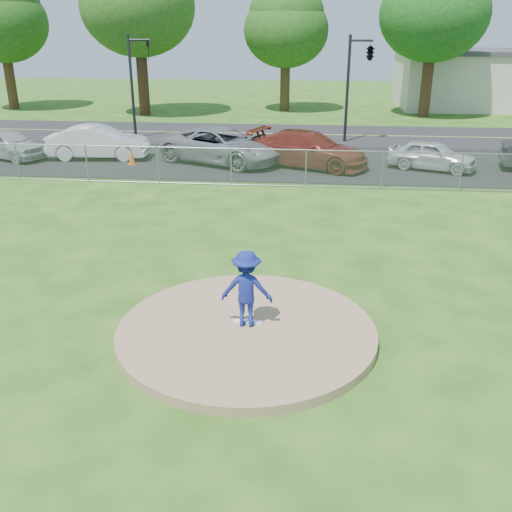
{
  "coord_description": "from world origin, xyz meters",
  "views": [
    {
      "loc": [
        1.23,
        -10.37,
        6.04
      ],
      "look_at": [
        0.0,
        2.0,
        1.0
      ],
      "focal_mm": 40.0,
      "sensor_mm": 36.0,
      "label": 1
    }
  ],
  "objects_px": {
    "parked_car_white": "(98,142)",
    "traffic_cone": "(132,158)",
    "traffic_signal_center": "(368,54)",
    "parked_car_pearl": "(432,155)",
    "tree_center": "(286,19)",
    "traffic_signal_left": "(135,77)",
    "parked_car_silver": "(7,144)",
    "commercial_building": "(504,79)",
    "parked_car_gray": "(222,146)",
    "parked_car_darkred": "(309,149)",
    "pitcher": "(247,289)"
  },
  "relations": [
    {
      "from": "tree_center",
      "to": "traffic_cone",
      "type": "height_order",
      "value": "tree_center"
    },
    {
      "from": "commercial_building",
      "to": "parked_car_white",
      "type": "relative_size",
      "value": 3.43
    },
    {
      "from": "parked_car_darkred",
      "to": "parked_car_pearl",
      "type": "distance_m",
      "value": 5.51
    },
    {
      "from": "pitcher",
      "to": "parked_car_pearl",
      "type": "relative_size",
      "value": 0.43
    },
    {
      "from": "parked_car_silver",
      "to": "parked_car_gray",
      "type": "xyz_separation_m",
      "value": [
        10.49,
        0.06,
        0.09
      ]
    },
    {
      "from": "traffic_signal_left",
      "to": "traffic_cone",
      "type": "height_order",
      "value": "traffic_signal_left"
    },
    {
      "from": "traffic_signal_center",
      "to": "parked_car_darkred",
      "type": "bearing_deg",
      "value": -114.47
    },
    {
      "from": "traffic_cone",
      "to": "parked_car_white",
      "type": "height_order",
      "value": "parked_car_white"
    },
    {
      "from": "commercial_building",
      "to": "traffic_cone",
      "type": "relative_size",
      "value": 25.54
    },
    {
      "from": "parked_car_white",
      "to": "traffic_cone",
      "type": "bearing_deg",
      "value": -124.33
    },
    {
      "from": "traffic_signal_left",
      "to": "parked_car_pearl",
      "type": "height_order",
      "value": "traffic_signal_left"
    },
    {
      "from": "traffic_signal_left",
      "to": "parked_car_silver",
      "type": "xyz_separation_m",
      "value": [
        -4.72,
        -6.12,
        -2.64
      ]
    },
    {
      "from": "pitcher",
      "to": "traffic_signal_center",
      "type": "bearing_deg",
      "value": -98.91
    },
    {
      "from": "commercial_building",
      "to": "parked_car_white",
      "type": "height_order",
      "value": "commercial_building"
    },
    {
      "from": "parked_car_gray",
      "to": "parked_car_pearl",
      "type": "height_order",
      "value": "parked_car_gray"
    },
    {
      "from": "parked_car_white",
      "to": "parked_car_pearl",
      "type": "bearing_deg",
      "value": -97.78
    },
    {
      "from": "parked_car_silver",
      "to": "parked_car_white",
      "type": "xyz_separation_m",
      "value": [
        4.4,
        0.43,
        0.07
      ]
    },
    {
      "from": "commercial_building",
      "to": "parked_car_pearl",
      "type": "xyz_separation_m",
      "value": [
        -9.44,
        -22.47,
        -1.5
      ]
    },
    {
      "from": "tree_center",
      "to": "parked_car_darkred",
      "type": "distance_m",
      "value": 19.37
    },
    {
      "from": "pitcher",
      "to": "parked_car_darkred",
      "type": "height_order",
      "value": "pitcher"
    },
    {
      "from": "commercial_building",
      "to": "traffic_signal_center",
      "type": "height_order",
      "value": "traffic_signal_center"
    },
    {
      "from": "parked_car_silver",
      "to": "parked_car_gray",
      "type": "relative_size",
      "value": 0.72
    },
    {
      "from": "tree_center",
      "to": "parked_car_pearl",
      "type": "height_order",
      "value": "tree_center"
    },
    {
      "from": "traffic_signal_left",
      "to": "pitcher",
      "type": "distance_m",
      "value": 23.67
    },
    {
      "from": "parked_car_silver",
      "to": "parked_car_pearl",
      "type": "bearing_deg",
      "value": -68.65
    },
    {
      "from": "tree_center",
      "to": "traffic_signal_left",
      "type": "bearing_deg",
      "value": -122.9
    },
    {
      "from": "traffic_signal_left",
      "to": "parked_car_white",
      "type": "height_order",
      "value": "traffic_signal_left"
    },
    {
      "from": "traffic_signal_left",
      "to": "parked_car_silver",
      "type": "relative_size",
      "value": 1.33
    },
    {
      "from": "traffic_cone",
      "to": "parked_car_gray",
      "type": "distance_m",
      "value": 4.23
    },
    {
      "from": "traffic_signal_left",
      "to": "pitcher",
      "type": "relative_size",
      "value": 3.39
    },
    {
      "from": "parked_car_gray",
      "to": "parked_car_darkred",
      "type": "height_order",
      "value": "parked_car_gray"
    },
    {
      "from": "parked_car_darkred",
      "to": "traffic_signal_left",
      "type": "bearing_deg",
      "value": 79.25
    },
    {
      "from": "pitcher",
      "to": "parked_car_pearl",
      "type": "height_order",
      "value": "pitcher"
    },
    {
      "from": "parked_car_pearl",
      "to": "parked_car_white",
      "type": "bearing_deg",
      "value": 108.57
    },
    {
      "from": "tree_center",
      "to": "parked_car_silver",
      "type": "xyz_separation_m",
      "value": [
        -12.48,
        -18.12,
        -5.74
      ]
    },
    {
      "from": "tree_center",
      "to": "parked_car_gray",
      "type": "bearing_deg",
      "value": -96.3
    },
    {
      "from": "traffic_cone",
      "to": "parked_car_gray",
      "type": "xyz_separation_m",
      "value": [
        4.14,
        0.74,
        0.49
      ]
    },
    {
      "from": "traffic_signal_center",
      "to": "traffic_cone",
      "type": "distance_m",
      "value": 13.7
    },
    {
      "from": "traffic_cone",
      "to": "parked_car_pearl",
      "type": "relative_size",
      "value": 0.17
    },
    {
      "from": "commercial_building",
      "to": "pitcher",
      "type": "distance_m",
      "value": 41.12
    },
    {
      "from": "parked_car_gray",
      "to": "parked_car_darkred",
      "type": "xyz_separation_m",
      "value": [
        4.05,
        -0.35,
        -0.01
      ]
    },
    {
      "from": "traffic_signal_center",
      "to": "pitcher",
      "type": "relative_size",
      "value": 3.39
    },
    {
      "from": "traffic_signal_center",
      "to": "parked_car_pearl",
      "type": "xyz_separation_m",
      "value": [
        2.59,
        -6.47,
        -3.95
      ]
    },
    {
      "from": "commercial_building",
      "to": "parked_car_gray",
      "type": "distance_m",
      "value": 29.13
    },
    {
      "from": "pitcher",
      "to": "traffic_cone",
      "type": "xyz_separation_m",
      "value": [
        -7.12,
        15.07,
        -0.69
      ]
    },
    {
      "from": "traffic_cone",
      "to": "parked_car_darkred",
      "type": "distance_m",
      "value": 8.2
    },
    {
      "from": "commercial_building",
      "to": "pitcher",
      "type": "relative_size",
      "value": 9.93
    },
    {
      "from": "traffic_signal_left",
      "to": "commercial_building",
      "type": "bearing_deg",
      "value": 32.87
    },
    {
      "from": "commercial_building",
      "to": "tree_center",
      "type": "height_order",
      "value": "tree_center"
    },
    {
      "from": "commercial_building",
      "to": "tree_center",
      "type": "distance_m",
      "value": 17.99
    }
  ]
}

